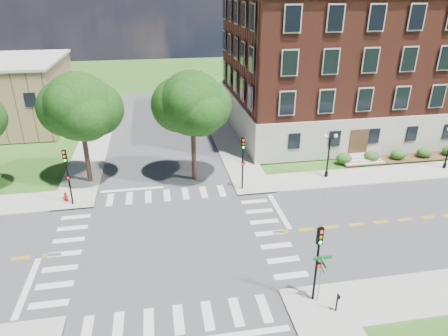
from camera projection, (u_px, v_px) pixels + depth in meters
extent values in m
plane|color=#2F5B19|center=(171.00, 243.00, 28.12)|extent=(160.00, 160.00, 0.00)
cube|color=#3D3D3F|center=(171.00, 243.00, 28.12)|extent=(90.00, 12.00, 0.01)
cube|color=#3D3D3F|center=(171.00, 243.00, 28.11)|extent=(12.00, 90.00, 0.01)
cube|color=#9E9B93|center=(405.00, 173.00, 38.64)|extent=(34.00, 3.50, 0.12)
cube|color=#9E9B93|center=(224.00, 131.00, 49.93)|extent=(3.50, 34.00, 0.12)
cube|color=#9E9B93|center=(96.00, 138.00, 47.50)|extent=(3.50, 34.00, 0.12)
cube|color=silver|center=(279.00, 211.00, 32.19)|extent=(0.40, 5.50, 0.00)
cube|color=#B2AB9D|center=(351.00, 110.00, 50.69)|extent=(30.00, 20.00, 4.20)
cube|color=maroon|center=(360.00, 45.00, 47.38)|extent=(29.55, 19.70, 11.80)
cube|color=#472D19|center=(359.00, 142.00, 41.22)|extent=(2.00, 0.10, 2.80)
cylinder|color=#312018|center=(87.00, 160.00, 36.06)|extent=(0.44, 0.44, 4.10)
sphere|color=#12360E|center=(79.00, 106.00, 33.99)|extent=(5.91, 5.91, 5.91)
cylinder|color=#312018|center=(194.00, 157.00, 36.44)|extent=(0.44, 0.44, 4.38)
sphere|color=#12360E|center=(192.00, 103.00, 34.36)|extent=(5.67, 5.67, 5.67)
cylinder|color=black|center=(316.00, 272.00, 22.16)|extent=(0.14, 0.14, 3.80)
cube|color=black|center=(320.00, 236.00, 21.16)|extent=(0.38, 0.32, 1.00)
cylinder|color=red|center=(322.00, 232.00, 20.91)|extent=(0.19, 0.11, 0.18)
cylinder|color=orange|center=(321.00, 237.00, 21.05)|extent=(0.19, 0.11, 0.18)
cylinder|color=#19E533|center=(320.00, 242.00, 21.18)|extent=(0.19, 0.11, 0.18)
cube|color=black|center=(318.00, 265.00, 21.75)|extent=(0.32, 0.22, 0.30)
cylinder|color=black|center=(243.00, 169.00, 34.69)|extent=(0.14, 0.14, 3.80)
cube|color=black|center=(243.00, 143.00, 33.70)|extent=(0.37, 0.31, 1.00)
cylinder|color=red|center=(244.00, 140.00, 33.45)|extent=(0.19, 0.11, 0.18)
cylinder|color=orange|center=(243.00, 144.00, 33.58)|extent=(0.19, 0.11, 0.18)
cylinder|color=#19E533|center=(243.00, 147.00, 33.72)|extent=(0.19, 0.11, 0.18)
cube|color=black|center=(243.00, 164.00, 34.29)|extent=(0.32, 0.21, 0.30)
cylinder|color=black|center=(69.00, 183.00, 32.18)|extent=(0.14, 0.14, 3.80)
cube|color=black|center=(64.00, 156.00, 31.18)|extent=(0.38, 0.33, 1.00)
cylinder|color=red|center=(63.00, 153.00, 30.93)|extent=(0.19, 0.12, 0.18)
cylinder|color=orange|center=(64.00, 157.00, 31.07)|extent=(0.19, 0.12, 0.18)
cylinder|color=#19E533|center=(65.00, 160.00, 31.20)|extent=(0.19, 0.12, 0.18)
cube|color=black|center=(68.00, 178.00, 31.77)|extent=(0.32, 0.23, 0.30)
cylinder|color=black|center=(326.00, 174.00, 37.62)|extent=(0.32, 0.32, 0.50)
cylinder|color=black|center=(328.00, 158.00, 36.94)|extent=(0.16, 0.16, 3.80)
cube|color=black|center=(330.00, 138.00, 36.13)|extent=(1.00, 0.06, 0.06)
sphere|color=white|center=(325.00, 136.00, 35.97)|extent=(0.36, 0.36, 0.36)
sphere|color=white|center=(336.00, 136.00, 36.13)|extent=(0.36, 0.36, 0.36)
cylinder|color=black|center=(445.00, 165.00, 39.46)|extent=(0.32, 0.32, 0.50)
cylinder|color=black|center=(448.00, 150.00, 38.78)|extent=(0.16, 0.16, 3.80)
cylinder|color=gray|center=(320.00, 279.00, 22.15)|extent=(0.07, 0.07, 3.10)
cube|color=#0C6725|center=(323.00, 258.00, 21.55)|extent=(1.10, 0.03, 0.20)
cube|color=#0C6725|center=(322.00, 262.00, 21.65)|extent=(0.03, 1.10, 0.20)
cube|color=silver|center=(322.00, 268.00, 21.85)|extent=(0.03, 0.75, 0.25)
cylinder|color=black|center=(337.00, 302.00, 21.84)|extent=(0.10, 0.10, 1.20)
cube|color=black|center=(339.00, 297.00, 21.55)|extent=(0.14, 0.08, 0.22)
cylinder|color=#AB0D10|center=(66.00, 200.00, 33.48)|extent=(0.32, 0.32, 0.10)
cylinder|color=#AB0D10|center=(66.00, 197.00, 33.38)|extent=(0.22, 0.22, 0.60)
sphere|color=#AB0D10|center=(65.00, 194.00, 33.24)|extent=(0.24, 0.24, 0.24)
cylinder|color=#AB0D10|center=(66.00, 196.00, 33.35)|extent=(0.35, 0.12, 0.12)
cylinder|color=#AB0D10|center=(66.00, 196.00, 33.35)|extent=(0.12, 0.35, 0.12)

